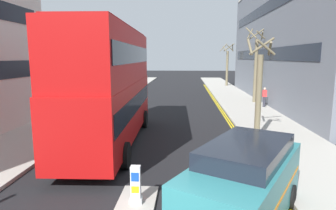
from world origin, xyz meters
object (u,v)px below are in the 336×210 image
keep_left_bollard (136,186)px  double_decker_bus_away (111,83)px  pedestrian_far (264,97)px  taxi_minivan (243,185)px

keep_left_bollard → double_decker_bus_away: double_decker_bus_away is taller
pedestrian_far → taxi_minivan: bearing=-106.4°
double_decker_bus_away → keep_left_bollard: bearing=-69.9°
keep_left_bollard → pedestrian_far: pedestrian_far is taller
double_decker_bus_away → taxi_minivan: double_decker_bus_away is taller
taxi_minivan → pedestrian_far: (5.14, 17.46, -0.08)m
keep_left_bollard → double_decker_bus_away: (-2.24, 6.14, 2.42)m
keep_left_bollard → taxi_minivan: bearing=-14.6°
double_decker_bus_away → taxi_minivan: bearing=-53.5°
keep_left_bollard → pedestrian_far: (8.00, 16.71, 0.38)m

